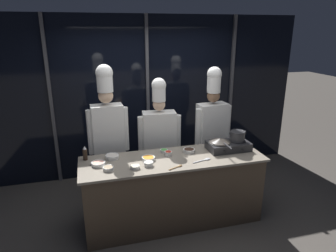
{
  "coord_description": "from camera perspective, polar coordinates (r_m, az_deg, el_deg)",
  "views": [
    {
      "loc": [
        -0.97,
        -3.34,
        2.47
      ],
      "look_at": [
        0.0,
        0.25,
        1.26
      ],
      "focal_mm": 32.0,
      "sensor_mm": 36.0,
      "label": 1
    }
  ],
  "objects": [
    {
      "name": "prep_bowl_shrimp",
      "position": [
        3.7,
        -13.14,
        -6.96
      ],
      "size": [
        0.17,
        0.17,
        0.04
      ],
      "color": "white",
      "rests_on": "demo_counter"
    },
    {
      "name": "prep_bowl_garlic",
      "position": [
        3.6,
        -3.72,
        -7.14
      ],
      "size": [
        0.12,
        0.12,
        0.05
      ],
      "color": "white",
      "rests_on": "demo_counter"
    },
    {
      "name": "chef_head",
      "position": [
        4.17,
        -11.41,
        -0.12
      ],
      "size": [
        0.56,
        0.24,
        2.04
      ],
      "rotation": [
        0.0,
        0.0,
        3.19
      ],
      "color": "#2D3856",
      "rests_on": "ground_plane"
    },
    {
      "name": "prep_bowl_noodles",
      "position": [
        3.55,
        -6.29,
        -7.72
      ],
      "size": [
        0.11,
        0.11,
        0.04
      ],
      "color": "white",
      "rests_on": "demo_counter"
    },
    {
      "name": "prep_bowl_mushrooms",
      "position": [
        3.56,
        -11.29,
        -7.87
      ],
      "size": [
        0.13,
        0.13,
        0.04
      ],
      "color": "white",
      "rests_on": "demo_counter"
    },
    {
      "name": "serving_spoon_solid",
      "position": [
        3.58,
        1.89,
        -7.72
      ],
      "size": [
        0.19,
        0.11,
        0.02
      ],
      "color": "olive",
      "rests_on": "demo_counter"
    },
    {
      "name": "prep_bowl_onion",
      "position": [
        3.86,
        -10.59,
        -5.7
      ],
      "size": [
        0.17,
        0.17,
        0.05
      ],
      "color": "white",
      "rests_on": "demo_counter"
    },
    {
      "name": "frying_pan",
      "position": [
        4.04,
        9.87,
        -2.76
      ],
      "size": [
        0.29,
        0.5,
        0.05
      ],
      "color": "#38332D",
      "rests_on": "portable_stove"
    },
    {
      "name": "portable_stove",
      "position": [
        4.13,
        11.4,
        -3.68
      ],
      "size": [
        0.56,
        0.33,
        0.12
      ],
      "color": "#28282B",
      "rests_on": "demo_counter"
    },
    {
      "name": "prep_bowl_chili_flakes",
      "position": [
        3.88,
        0.06,
        -5.19
      ],
      "size": [
        0.1,
        0.1,
        0.06
      ],
      "color": "white",
      "rests_on": "demo_counter"
    },
    {
      "name": "window_wall_back",
      "position": [
        5.16,
        -3.96,
        5.48
      ],
      "size": [
        5.46,
        0.09,
        2.7
      ],
      "color": "black",
      "rests_on": "ground_plane"
    },
    {
      "name": "prep_bowl_carrots",
      "position": [
        3.75,
        -3.76,
        -6.15
      ],
      "size": [
        0.17,
        0.17,
        0.04
      ],
      "color": "white",
      "rests_on": "demo_counter"
    },
    {
      "name": "demo_counter",
      "position": [
        4.02,
        0.95,
        -12.04
      ],
      "size": [
        2.33,
        0.72,
        0.91
      ],
      "color": "#4C3D2D",
      "rests_on": "ground_plane"
    },
    {
      "name": "squeeze_bottle_soy",
      "position": [
        3.87,
        -15.53,
        -5.04
      ],
      "size": [
        0.05,
        0.05,
        0.18
      ],
      "color": "#332319",
      "rests_on": "demo_counter"
    },
    {
      "name": "ground_plane",
      "position": [
        4.26,
        0.92,
        -17.34
      ],
      "size": [
        24.0,
        24.0,
        0.0
      ],
      "primitive_type": "plane",
      "color": "#47423D"
    },
    {
      "name": "chef_line",
      "position": [
        4.55,
        8.41,
        0.45
      ],
      "size": [
        0.59,
        0.28,
        1.96
      ],
      "rotation": [
        0.0,
        0.0,
        3.26
      ],
      "color": "#2D3856",
      "rests_on": "ground_plane"
    },
    {
      "name": "stock_pot",
      "position": [
        4.14,
        13.11,
        -1.79
      ],
      "size": [
        0.23,
        0.2,
        0.13
      ],
      "color": "#333335",
      "rests_on": "portable_stove"
    },
    {
      "name": "prep_bowl_scallions",
      "position": [
        3.97,
        -0.78,
        -4.72
      ],
      "size": [
        0.11,
        0.11,
        0.04
      ],
      "color": "white",
      "rests_on": "demo_counter"
    },
    {
      "name": "serving_spoon_slotted",
      "position": [
        3.78,
        7.12,
        -6.37
      ],
      "size": [
        0.26,
        0.1,
        0.02
      ],
      "color": "#B2B5BA",
      "rests_on": "demo_counter"
    },
    {
      "name": "prep_bowl_soy_glaze",
      "position": [
        3.99,
        4.03,
        -4.63
      ],
      "size": [
        0.16,
        0.16,
        0.05
      ],
      "color": "white",
      "rests_on": "demo_counter"
    },
    {
      "name": "chef_sous",
      "position": [
        4.34,
        -1.67,
        -1.47
      ],
      "size": [
        0.62,
        0.29,
        1.83
      ],
      "rotation": [
        0.0,
        0.0,
        3.04
      ],
      "color": "#232326",
      "rests_on": "ground_plane"
    }
  ]
}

